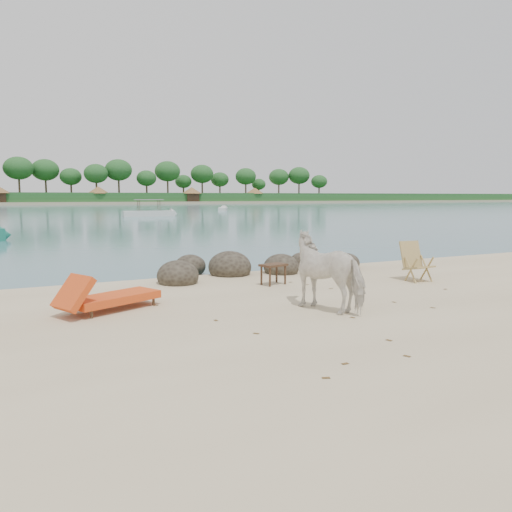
{
  "coord_description": "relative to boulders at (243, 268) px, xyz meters",
  "views": [
    {
      "loc": [
        -5.0,
        -6.75,
        2.17
      ],
      "look_at": [
        -0.69,
        2.0,
        1.0
      ],
      "focal_mm": 35.0,
      "sensor_mm": 36.0,
      "label": 1
    }
  ],
  "objects": [
    {
      "name": "lounge_chair",
      "position": [
        -4.06,
        -2.93,
        0.15
      ],
      "size": [
        2.24,
        1.55,
        0.64
      ],
      "primitive_type": null,
      "rotation": [
        0.0,
        0.0,
        0.43
      ],
      "color": "#E64F1B",
      "rests_on": "ground"
    },
    {
      "name": "deck_chair",
      "position": [
        3.45,
        -3.11,
        0.33
      ],
      "size": [
        0.69,
        0.75,
        1.0
      ],
      "primitive_type": null,
      "rotation": [
        0.0,
        0.0,
        -0.07
      ],
      "color": "#A18C50",
      "rests_on": "ground"
    },
    {
      "name": "far_scenery",
      "position": [
        -0.73,
        130.97,
        2.97
      ],
      "size": [
        420.0,
        18.0,
        9.5
      ],
      "color": "#1E4C1E",
      "rests_on": "ground"
    },
    {
      "name": "water",
      "position": [
        -0.75,
        84.27,
        -0.17
      ],
      "size": [
        400.0,
        400.0,
        0.0
      ],
      "primitive_type": "plane",
      "color": "#37646E",
      "rests_on": "ground"
    },
    {
      "name": "dead_leaves",
      "position": [
        -0.69,
        -4.72,
        -0.17
      ],
      "size": [
        8.38,
        7.47,
        0.0
      ],
      "color": "brown",
      "rests_on": "ground"
    },
    {
      "name": "boat_far",
      "position": [
        23.79,
        59.1,
        0.13
      ],
      "size": [
        3.39,
        5.22,
        0.61
      ],
      "primitive_type": null,
      "rotation": [
        0.0,
        0.0,
        1.11
      ],
      "color": "silver",
      "rests_on": "water"
    },
    {
      "name": "far_shore",
      "position": [
        -0.75,
        164.27,
        -0.17
      ],
      "size": [
        420.0,
        90.0,
        1.4
      ],
      "primitive_type": "cube",
      "color": "tan",
      "rests_on": "ground"
    },
    {
      "name": "cow",
      "position": [
        -0.35,
        -4.69,
        0.57
      ],
      "size": [
        1.37,
        1.92,
        1.48
      ],
      "primitive_type": "imported",
      "rotation": [
        0.0,
        0.0,
        3.5
      ],
      "color": "white",
      "rests_on": "ground"
    },
    {
      "name": "boat_mid",
      "position": [
        8.0,
        42.19,
        1.35
      ],
      "size": [
        6.32,
        1.87,
        3.04
      ],
      "primitive_type": null,
      "rotation": [
        0.0,
        0.0,
        -0.08
      ],
      "color": "silver",
      "rests_on": "water"
    },
    {
      "name": "boulders",
      "position": [
        0.0,
        0.0,
        0.0
      ],
      "size": [
        6.31,
        2.77,
        0.88
      ],
      "rotation": [
        0.0,
        0.0,
        -0.15
      ],
      "color": "black",
      "rests_on": "ground"
    },
    {
      "name": "side_table",
      "position": [
        -0.1,
        -1.94,
        0.08
      ],
      "size": [
        0.71,
        0.55,
        0.51
      ],
      "primitive_type": null,
      "rotation": [
        0.0,
        0.0,
        0.26
      ],
      "color": "#2F2313",
      "rests_on": "ground"
    }
  ]
}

